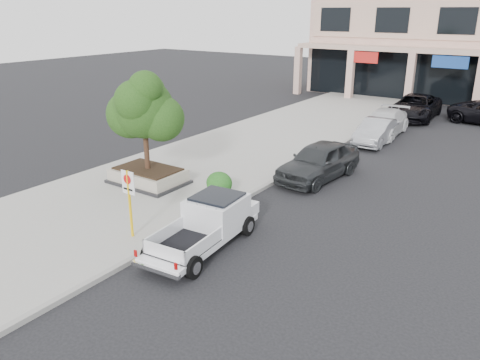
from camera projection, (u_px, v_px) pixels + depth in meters
The scene contains 12 objects.
ground at pixel (231, 238), 15.75m from camera, with size 120.00×120.00×0.00m, color black.
sidewalk at pixel (212, 163), 23.31m from camera, with size 8.00×52.00×0.15m, color gray.
curb at pixel (281, 178), 21.19m from camera, with size 0.20×52.00×0.15m, color gray.
planter at pixel (148, 176), 20.28m from camera, with size 3.20×2.20×0.68m.
planter_tree at pixel (149, 108), 19.32m from camera, with size 2.90×2.55×4.00m.
no_parking_sign at pixel (129, 195), 15.06m from camera, with size 0.55×0.09×2.30m.
hedge at pixel (219, 183), 19.00m from camera, with size 1.10×0.99×0.94m, color #144413.
pickup_truck at pixel (202, 226), 14.85m from camera, with size 1.80×4.86×1.53m, color white, non-canonical shape.
curb_car_a at pixel (319, 161), 21.07m from camera, with size 1.97×4.89×1.67m, color #282B2D.
curb_car_b at pixel (376, 132), 26.73m from camera, with size 1.49×4.27×1.41m, color #A0A1A8.
curb_car_c at pixel (384, 123), 28.56m from camera, with size 2.12×5.21×1.51m, color silver.
curb_car_d at pixel (415, 107), 32.92m from camera, with size 2.77×6.02×1.67m, color black.
Camera 1 is at (8.31, -11.44, 7.22)m, focal length 35.00 mm.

